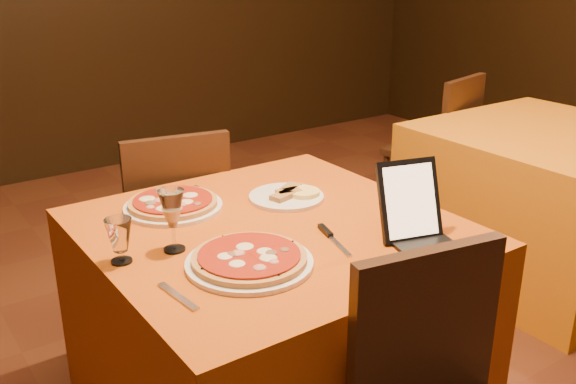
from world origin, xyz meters
TOP-DOWN VIEW (x-y plane):
  - main_table at (-0.48, 0.39)m, footprint 1.10×1.10m
  - side_table at (1.28, 0.55)m, footprint 1.10×1.10m
  - chair_main_far at (-0.48, 1.18)m, footprint 0.45×0.45m
  - chair_side_far at (1.28, 1.34)m, footprint 0.47×0.47m
  - pizza_near at (-0.68, 0.19)m, footprint 0.36×0.36m
  - pizza_far at (-0.68, 0.70)m, footprint 0.33×0.33m
  - cutlet_dish at (-0.31, 0.55)m, footprint 0.26×0.26m
  - wine_glass at (-0.81, 0.40)m, footprint 0.08×0.08m
  - water_glass at (-0.97, 0.42)m, footprint 0.07×0.07m
  - tablet at (-0.19, 0.08)m, footprint 0.21×0.15m
  - knife at (-0.40, 0.16)m, footprint 0.06×0.19m
  - fork_near at (-0.92, 0.15)m, footprint 0.04×0.17m
  - fork_far at (-0.52, 0.77)m, footprint 0.03×0.16m

SIDE VIEW (x-z plane):
  - main_table at x=-0.48m, z-range 0.00..0.75m
  - side_table at x=1.28m, z-range 0.00..0.75m
  - chair_main_far at x=-0.48m, z-range 0.00..0.91m
  - chair_side_far at x=1.28m, z-range 0.00..0.91m
  - knife at x=-0.40m, z-range 0.75..0.76m
  - fork_near at x=-0.92m, z-range 0.75..0.76m
  - fork_far at x=-0.52m, z-range 0.75..0.76m
  - cutlet_dish at x=-0.31m, z-range 0.75..0.78m
  - pizza_near at x=-0.68m, z-range 0.75..0.78m
  - pizza_far at x=-0.68m, z-range 0.75..0.78m
  - water_glass at x=-0.97m, z-range 0.75..0.88m
  - wine_glass at x=-0.81m, z-range 0.75..0.94m
  - tablet at x=-0.19m, z-range 0.75..0.99m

